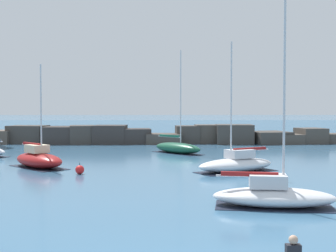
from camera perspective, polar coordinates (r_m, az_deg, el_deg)
name	(u,v)px	position (r m, az deg, el deg)	size (l,w,h in m)	color
open_sea_beyond	(160,126)	(122.89, -1.03, 0.00)	(400.00, 116.00, 0.01)	#2D5B7F
breakwater_jetty	(161,135)	(62.96, -0.84, -1.14)	(57.56, 6.55, 2.56)	brown
sailboat_moored_0	(237,164)	(35.68, 8.35, -4.55)	(6.95, 5.31, 9.71)	white
sailboat_moored_1	(39,159)	(39.11, -15.49, -3.91)	(5.85, 6.11, 8.25)	maroon
sailboat_moored_2	(177,147)	(49.46, 1.16, -2.63)	(5.75, 6.44, 10.80)	#195138
sailboat_moored_4	(273,195)	(23.52, 12.70, -8.17)	(6.23, 3.31, 10.83)	white
mooring_buoy_orange_near	(80,170)	(34.60, -10.71, -5.26)	(0.65, 0.65, 0.85)	red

